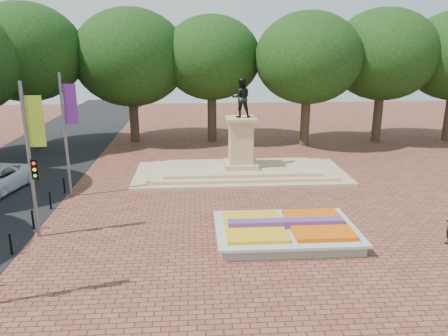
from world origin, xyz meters
name	(u,v)px	position (x,y,z in m)	size (l,w,h in m)	color
ground	(257,222)	(0.00, 0.00, 0.00)	(90.00, 90.00, 0.00)	brown
flower_bed	(286,231)	(1.03, -2.00, 0.38)	(6.30, 4.30, 0.91)	gray
monument	(241,162)	(0.00, 8.00, 0.88)	(14.00, 6.00, 6.40)	tan
tree_row_back	(256,66)	(2.33, 18.00, 6.67)	(44.80, 8.80, 10.43)	#392A1F
banner_poles	(29,156)	(-10.08, -1.31, 3.88)	(0.88, 11.17, 7.00)	slate
bollard_row	(22,230)	(-10.70, -1.50, 0.53)	(0.12, 13.12, 0.98)	black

